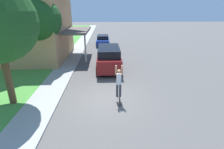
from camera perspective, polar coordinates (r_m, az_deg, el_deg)
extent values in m
plane|color=#54514F|center=(10.45, -1.88, -7.98)|extent=(120.00, 120.00, 0.00)
cube|color=#478E38|center=(17.85, -28.65, 2.02)|extent=(10.00, 80.00, 0.08)
cube|color=#9E9E99|center=(16.35, -14.73, 2.43)|extent=(1.80, 80.00, 0.10)
cube|color=tan|center=(20.42, -27.12, 13.81)|extent=(8.47, 8.27, 6.42)
cube|color=#5B514C|center=(18.92, -11.66, 13.95)|extent=(2.60, 5.79, 0.20)
cylinder|color=silver|center=(16.98, -8.68, 8.40)|extent=(0.16, 0.16, 2.70)
cylinder|color=brown|center=(10.74, -30.95, -0.32)|extent=(0.36, 0.36, 3.24)
cylinder|color=brown|center=(16.52, -21.35, 7.53)|extent=(0.36, 0.36, 3.08)
sphere|color=#1E4C1E|center=(16.19, -22.56, 16.20)|extent=(3.56, 3.56, 3.56)
cube|color=maroon|center=(15.08, -1.03, 4.62)|extent=(1.94, 4.51, 1.05)
cube|color=black|center=(14.98, -1.06, 7.78)|extent=(1.79, 3.51, 0.60)
cylinder|color=black|center=(16.55, -4.35, 4.50)|extent=(0.24, 0.76, 0.76)
cylinder|color=black|center=(16.58, 2.12, 4.58)|extent=(0.24, 0.76, 0.76)
cylinder|color=black|center=(13.90, -4.75, 1.24)|extent=(0.24, 0.76, 0.76)
cylinder|color=black|center=(13.93, 2.93, 1.34)|extent=(0.24, 0.76, 0.76)
cube|color=navy|center=(25.74, -2.99, 10.86)|extent=(1.75, 4.46, 0.71)
cube|color=black|center=(25.53, -3.02, 12.15)|extent=(1.54, 2.32, 0.50)
cylinder|color=black|center=(27.13, -4.75, 10.80)|extent=(0.20, 0.61, 0.61)
cylinder|color=black|center=(27.10, -1.13, 10.86)|extent=(0.20, 0.61, 0.61)
cylinder|color=black|center=(24.50, -5.02, 9.70)|extent=(0.20, 0.61, 0.61)
cylinder|color=black|center=(24.47, -1.01, 9.76)|extent=(0.20, 0.61, 0.61)
cylinder|color=#38383D|center=(9.90, 1.70, -5.25)|extent=(0.13, 0.13, 0.79)
cylinder|color=#38383D|center=(9.91, 2.68, -5.23)|extent=(0.13, 0.13, 0.79)
cube|color=silver|center=(9.62, 2.25, -1.51)|extent=(0.25, 0.20, 0.61)
sphere|color=#9E7051|center=(9.45, 2.29, 1.03)|extent=(0.22, 0.22, 0.22)
cylinder|color=#9E7051|center=(9.42, 1.32, 1.41)|extent=(0.09, 0.09, 0.54)
cylinder|color=#9E7051|center=(9.44, 3.26, 1.43)|extent=(0.09, 0.09, 0.54)
cube|color=black|center=(9.95, 2.54, -8.57)|extent=(0.13, 0.80, 0.20)
cylinder|color=silver|center=(10.13, 1.95, -7.61)|extent=(0.03, 0.06, 0.06)
cylinder|color=silver|center=(10.21, 2.37, -8.38)|extent=(0.03, 0.06, 0.06)
cylinder|color=silver|center=(9.70, 2.05, -9.05)|extent=(0.03, 0.06, 0.06)
cylinder|color=silver|center=(9.79, 2.49, -9.85)|extent=(0.03, 0.06, 0.06)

